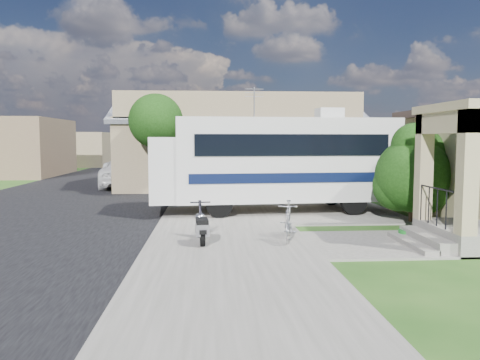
{
  "coord_description": "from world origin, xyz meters",
  "views": [
    {
      "loc": [
        -1.45,
        -11.97,
        2.57
      ],
      "look_at": [
        -0.5,
        2.5,
        1.3
      ],
      "focal_mm": 35.0,
      "sensor_mm": 36.0,
      "label": 1
    }
  ],
  "objects": [
    {
      "name": "driveway_slab",
      "position": [
        1.5,
        4.5,
        0.03
      ],
      "size": [
        7.0,
        6.0,
        0.05
      ],
      "primitive_type": "cube",
      "color": "#64625A",
      "rests_on": "ground"
    },
    {
      "name": "scooter",
      "position": [
        -1.65,
        -0.73,
        0.43
      ],
      "size": [
        0.51,
        1.45,
        0.96
      ],
      "rotation": [
        0.0,
        0.0,
        0.08
      ],
      "color": "black",
      "rests_on": "ground"
    },
    {
      "name": "street_tree_c",
      "position": [
        -3.7,
        28.05,
        3.1
      ],
      "size": [
        2.44,
        2.4,
        4.42
      ],
      "color": "black",
      "rests_on": "ground"
    },
    {
      "name": "pickup_truck",
      "position": [
        -6.09,
        13.52,
        0.74
      ],
      "size": [
        3.36,
        5.65,
        1.47
      ],
      "primitive_type": "imported",
      "rotation": [
        0.0,
        0.0,
        3.32
      ],
      "color": "white",
      "rests_on": "ground"
    },
    {
      "name": "shrub",
      "position": [
        4.82,
        1.93,
        1.57
      ],
      "size": [
        2.5,
        2.38,
        3.06
      ],
      "color": "black",
      "rests_on": "ground"
    },
    {
      "name": "street_slab",
      "position": [
        -7.5,
        10.0,
        0.01
      ],
      "size": [
        9.0,
        80.0,
        0.02
      ],
      "primitive_type": "cube",
      "color": "black",
      "rests_on": "ground"
    },
    {
      "name": "bicycle",
      "position": [
        0.5,
        -0.58,
        0.48
      ],
      "size": [
        0.78,
        1.67,
        0.97
      ],
      "primitive_type": "imported",
      "rotation": [
        0.0,
        0.0,
        -0.21
      ],
      "color": "#95969C",
      "rests_on": "ground"
    },
    {
      "name": "street_tree_b",
      "position": [
        -3.7,
        19.05,
        3.39
      ],
      "size": [
        2.44,
        2.4,
        4.73
      ],
      "color": "black",
      "rests_on": "ground"
    },
    {
      "name": "van",
      "position": [
        -6.54,
        20.47,
        0.97
      ],
      "size": [
        3.58,
        6.99,
        1.94
      ],
      "primitive_type": "imported",
      "rotation": [
        0.0,
        0.0,
        -0.13
      ],
      "color": "white",
      "rests_on": "ground"
    },
    {
      "name": "distant_bldg_near",
      "position": [
        -15.0,
        34.0,
        1.6
      ],
      "size": [
        8.0,
        7.0,
        3.2
      ],
      "primitive_type": "cube",
      "color": "#7E6D4F",
      "rests_on": "ground"
    },
    {
      "name": "garden_hose",
      "position": [
        3.63,
        -0.43,
        0.1
      ],
      "size": [
        0.46,
        0.46,
        0.21
      ],
      "primitive_type": "cylinder",
      "color": "#156B1F",
      "rests_on": "ground"
    },
    {
      "name": "street_tree_a",
      "position": [
        -3.7,
        9.05,
        3.25
      ],
      "size": [
        2.44,
        2.4,
        4.58
      ],
      "color": "black",
      "rests_on": "ground"
    },
    {
      "name": "ground",
      "position": [
        0.0,
        0.0,
        0.0
      ],
      "size": [
        120.0,
        120.0,
        0.0
      ],
      "primitive_type": "plane",
      "color": "#1A4412"
    },
    {
      "name": "motorhome",
      "position": [
        0.85,
        4.25,
        1.84
      ],
      "size": [
        8.54,
        3.22,
        4.3
      ],
      "rotation": [
        0.0,
        0.0,
        0.07
      ],
      "color": "beige",
      "rests_on": "ground"
    },
    {
      "name": "walk_slab",
      "position": [
        3.0,
        -1.0,
        0.03
      ],
      "size": [
        4.0,
        3.0,
        0.05
      ],
      "primitive_type": "cube",
      "color": "#64625A",
      "rests_on": "ground"
    },
    {
      "name": "warehouse",
      "position": [
        0.0,
        13.97,
        1.99
      ],
      "size": [
        12.5,
        8.4,
        5.04
      ],
      "color": "#7E6D4F",
      "rests_on": "ground"
    },
    {
      "name": "sidewalk_slab",
      "position": [
        -1.0,
        10.0,
        0.03
      ],
      "size": [
        4.0,
        80.0,
        0.06
      ],
      "primitive_type": "cube",
      "color": "#64625A",
      "rests_on": "ground"
    }
  ]
}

